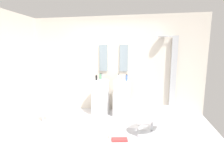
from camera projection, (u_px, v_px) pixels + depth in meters
ground_plane at (100, 136)px, 3.60m from camera, size 4.80×3.60×0.04m
rear_partition at (114, 65)px, 4.97m from camera, size 4.80×0.10×2.60m
pedestal_sink_left at (101, 96)px, 4.75m from camera, size 0.44×0.44×1.03m
pedestal_sink_right at (122, 97)px, 4.64m from camera, size 0.44×0.44×1.03m
vanity_mirror_left at (103, 58)px, 4.92m from camera, size 0.22×0.03×0.71m
vanity_mirror_right at (124, 58)px, 4.82m from camera, size 0.22×0.03×0.71m
shower_column at (173, 74)px, 4.61m from camera, size 0.49×0.24×2.05m
lounge_chair at (152, 117)px, 3.61m from camera, size 1.05×1.05×0.65m
towel_rack at (47, 97)px, 4.07m from camera, size 0.37×0.22×0.95m
area_rug at (116, 136)px, 3.55m from camera, size 1.15×0.81×0.01m
magazine_red at (120, 140)px, 3.35m from camera, size 0.32×0.20×0.03m
coffee_mug at (110, 136)px, 3.42m from camera, size 0.07×0.07×0.08m
soap_bottle_grey at (102, 76)px, 4.77m from camera, size 0.04×0.04×0.17m
soap_bottle_blue at (127, 78)px, 4.52m from camera, size 0.05×0.05×0.17m
soap_bottle_black at (96, 78)px, 4.63m from camera, size 0.05×0.05×0.14m
soap_bottle_white at (119, 78)px, 4.45m from camera, size 0.06×0.06×0.18m
soap_bottle_green at (100, 76)px, 4.77m from camera, size 0.05×0.05×0.17m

